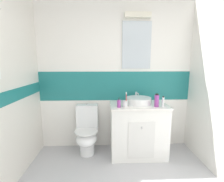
% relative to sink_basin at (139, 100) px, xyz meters
% --- Properties ---
extents(wall_back_tiled, '(3.20, 0.20, 2.50)m').
position_rel_sink_basin_xyz_m(wall_back_tiled, '(-0.35, 0.33, 0.35)').
color(wall_back_tiled, white).
rests_on(wall_back_tiled, ground_plane).
extents(vanity_cabinet, '(0.90, 0.60, 0.85)m').
position_rel_sink_basin_xyz_m(vanity_cabinet, '(-0.00, -0.01, -0.48)').
color(vanity_cabinet, white).
rests_on(vanity_cabinet, ground_plane).
extents(sink_basin, '(0.40, 0.44, 0.16)m').
position_rel_sink_basin_xyz_m(sink_basin, '(0.00, 0.00, 0.00)').
color(sink_basin, white).
rests_on(sink_basin, vanity_cabinet).
extents(toilet, '(0.37, 0.50, 0.82)m').
position_rel_sink_basin_xyz_m(toilet, '(-0.84, 0.04, -0.53)').
color(toilet, white).
rests_on(toilet, ground_plane).
extents(toothbrush_cup, '(0.07, 0.07, 0.22)m').
position_rel_sink_basin_xyz_m(toothbrush_cup, '(-0.23, -0.16, 0.00)').
color(toothbrush_cup, white).
rests_on(toothbrush_cup, vanity_cabinet).
extents(soap_dispenser, '(0.05, 0.05, 0.15)m').
position_rel_sink_basin_xyz_m(soap_dispenser, '(-0.33, -0.19, 0.00)').
color(soap_dispenser, '#993F99').
rests_on(soap_dispenser, vanity_cabinet).
extents(mouthwash_bottle, '(0.07, 0.07, 0.20)m').
position_rel_sink_basin_xyz_m(mouthwash_bottle, '(0.23, -0.19, 0.04)').
color(mouthwash_bottle, '#993F99').
rests_on(mouthwash_bottle, vanity_cabinet).
extents(toothpaste_tube_upright, '(0.03, 0.03, 0.16)m').
position_rel_sink_basin_xyz_m(toothpaste_tube_upright, '(0.34, -0.17, 0.02)').
color(toothpaste_tube_upright, white).
rests_on(toothpaste_tube_upright, vanity_cabinet).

